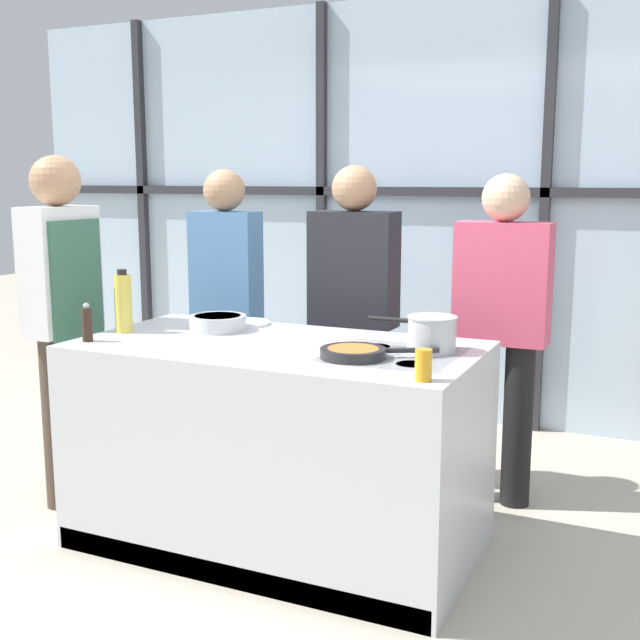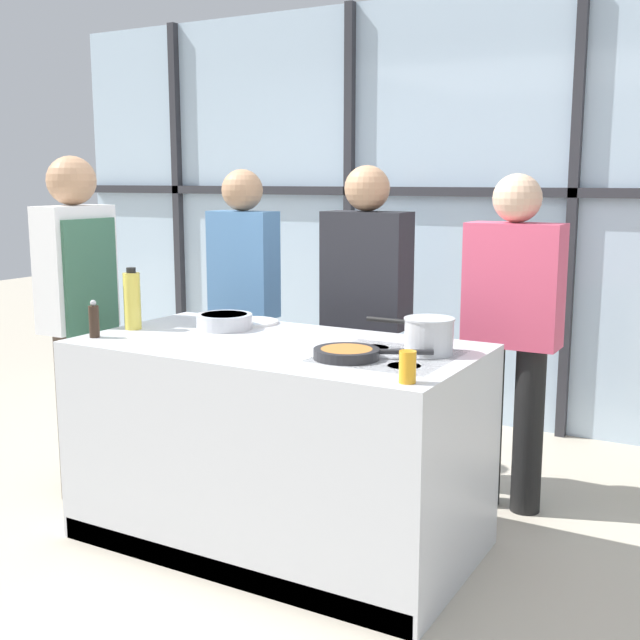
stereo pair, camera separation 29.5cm
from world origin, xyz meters
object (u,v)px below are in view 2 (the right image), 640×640
at_px(spectator_center_left, 366,306).
at_px(juice_glass_near, 408,367).
at_px(spectator_center_right, 512,325).
at_px(saucepan, 428,335).
at_px(white_plate, 251,322).
at_px(chef, 79,303).
at_px(mixing_bowl, 224,321).
at_px(frying_pan, 348,353).
at_px(pepper_grinder, 94,320).
at_px(spectator_far_left, 244,293).
at_px(oil_bottle, 132,300).

relative_size(spectator_center_left, juice_glass_near, 14.79).
height_order(spectator_center_right, saucepan, spectator_center_right).
relative_size(saucepan, white_plate, 1.41).
xyz_separation_m(chef, mixing_bowl, (0.78, 0.17, -0.05)).
bearing_deg(frying_pan, pepper_grinder, -171.47).
distance_m(chef, pepper_grinder, 0.49).
bearing_deg(juice_glass_near, white_plate, 148.41).
relative_size(spectator_center_right, pepper_grinder, 9.61).
bearing_deg(white_plate, juice_glass_near, -31.59).
xyz_separation_m(chef, spectator_far_left, (0.39, 0.89, -0.03)).
bearing_deg(chef, oil_bottle, 82.73).
bearing_deg(spectator_center_right, saucepan, 80.22).
bearing_deg(juice_glass_near, spectator_center_left, 121.92).
relative_size(saucepan, oil_bottle, 1.30).
height_order(spectator_center_right, white_plate, spectator_center_right).
xyz_separation_m(spectator_center_right, pepper_grinder, (-1.57, -1.18, 0.07)).
distance_m(mixing_bowl, pepper_grinder, 0.60).
distance_m(spectator_center_right, pepper_grinder, 1.96).
bearing_deg(spectator_center_right, juice_glass_near, 89.41).
distance_m(frying_pan, mixing_bowl, 0.86).
bearing_deg(oil_bottle, mixing_bowl, 30.56).
bearing_deg(saucepan, oil_bottle, -172.62).
distance_m(spectator_far_left, juice_glass_near, 1.99).
distance_m(saucepan, white_plate, 1.05).
relative_size(spectator_center_left, mixing_bowl, 6.32).
distance_m(oil_bottle, juice_glass_near, 1.58).
bearing_deg(spectator_center_left, white_plate, 55.51).
relative_size(spectator_far_left, spectator_center_right, 1.02).
height_order(chef, spectator_far_left, chef).
distance_m(spectator_far_left, oil_bottle, 0.94).
distance_m(chef, spectator_far_left, 0.97).
distance_m(spectator_center_right, frying_pan, 1.07).
bearing_deg(frying_pan, oil_bottle, 177.05).
xyz_separation_m(spectator_far_left, pepper_grinder, (0.00, -1.18, 0.02)).
relative_size(chef, juice_glass_near, 15.16).
bearing_deg(saucepan, spectator_far_left, 152.36).
distance_m(spectator_center_left, pepper_grinder, 1.42).
distance_m(white_plate, pepper_grinder, 0.77).
bearing_deg(pepper_grinder, oil_bottle, 87.62).
relative_size(saucepan, mixing_bowl, 1.43).
xyz_separation_m(saucepan, white_plate, (-1.03, 0.22, -0.07)).
bearing_deg(oil_bottle, frying_pan, -2.95).
bearing_deg(saucepan, mixing_bowl, 178.05).
xyz_separation_m(oil_bottle, juice_glass_near, (1.55, -0.30, -0.08)).
height_order(chef, pepper_grinder, chef).
distance_m(spectator_far_left, saucepan, 1.63).
xyz_separation_m(mixing_bowl, pepper_grinder, (-0.38, -0.46, 0.04)).
bearing_deg(frying_pan, juice_glass_near, -33.82).
relative_size(white_plate, mixing_bowl, 1.02).
height_order(spectator_center_left, oil_bottle, spectator_center_left).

